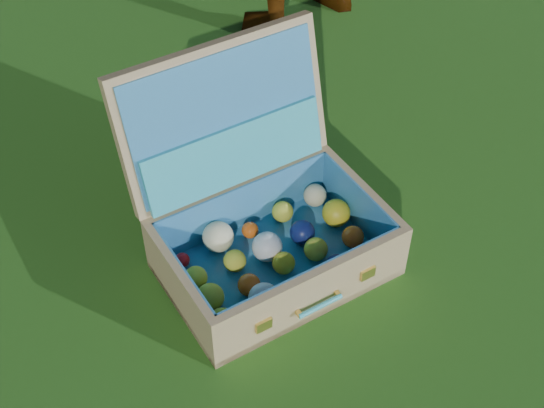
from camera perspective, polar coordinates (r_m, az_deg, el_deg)
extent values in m
plane|color=#215114|center=(2.10, -4.05, -1.35)|extent=(60.00, 60.00, 0.00)
cube|color=tan|center=(1.97, 0.28, -4.75)|extent=(0.66, 0.57, 0.02)
cube|color=tan|center=(1.82, 3.20, -6.84)|extent=(0.52, 0.25, 0.17)
cube|color=tan|center=(2.02, -2.32, -0.15)|extent=(0.52, 0.25, 0.17)
cube|color=tan|center=(1.84, -6.91, -6.56)|extent=(0.15, 0.31, 0.17)
cube|color=tan|center=(2.02, 6.77, -0.35)|extent=(0.15, 0.31, 0.17)
cube|color=teal|center=(1.96, 0.28, -4.50)|extent=(0.61, 0.51, 0.01)
cube|color=teal|center=(1.82, 2.99, -6.37)|extent=(0.47, 0.21, 0.15)
cube|color=teal|center=(2.00, -2.15, -0.17)|extent=(0.47, 0.21, 0.15)
cube|color=teal|center=(1.83, -6.57, -6.20)|extent=(0.14, 0.30, 0.15)
cube|color=teal|center=(2.01, 6.50, -0.29)|extent=(0.14, 0.30, 0.15)
cube|color=tan|center=(1.90, -3.67, 6.74)|extent=(0.56, 0.34, 0.37)
cube|color=teal|center=(1.88, -3.41, 6.56)|extent=(0.51, 0.29, 0.32)
cube|color=teal|center=(1.92, -2.77, 3.71)|extent=(0.48, 0.25, 0.15)
cube|color=#F2C659|center=(1.76, -0.61, -9.13)|extent=(0.04, 0.02, 0.03)
cube|color=#F2C659|center=(1.87, 7.23, -5.23)|extent=(0.04, 0.02, 0.03)
cylinder|color=teal|center=(1.82, 3.66, -7.68)|extent=(0.12, 0.06, 0.01)
cube|color=#F2C659|center=(1.80, 2.04, -8.26)|extent=(0.02, 0.02, 0.01)
cube|color=#F2C659|center=(1.84, 4.97, -6.79)|extent=(0.02, 0.02, 0.01)
sphere|color=gold|center=(1.80, -3.77, -8.81)|extent=(0.06, 0.06, 0.06)
sphere|color=silver|center=(1.83, -0.60, -7.12)|extent=(0.08, 0.08, 0.08)
sphere|color=silver|center=(1.87, 2.11, -6.60)|extent=(0.05, 0.05, 0.05)
sphere|color=#0F194F|center=(1.92, 4.90, -4.66)|extent=(0.06, 0.06, 0.06)
sphere|color=#B40E11|center=(1.95, 7.48, -3.99)|extent=(0.05, 0.05, 0.05)
sphere|color=gold|center=(1.85, -4.68, -7.00)|extent=(0.07, 0.07, 0.07)
sphere|color=orange|center=(1.87, -1.74, -6.11)|extent=(0.06, 0.06, 0.06)
sphere|color=gold|center=(1.92, 0.88, -4.47)|extent=(0.06, 0.06, 0.06)
sphere|color=gold|center=(1.95, 3.32, -3.42)|extent=(0.06, 0.06, 0.06)
sphere|color=orange|center=(1.99, 6.11, -2.47)|extent=(0.06, 0.06, 0.06)
sphere|color=gold|center=(1.90, -5.76, -5.54)|extent=(0.06, 0.06, 0.06)
sphere|color=gold|center=(1.92, -2.82, -4.29)|extent=(0.06, 0.06, 0.06)
sphere|color=silver|center=(1.94, -0.37, -3.24)|extent=(0.08, 0.08, 0.08)
sphere|color=#0F194F|center=(1.98, 2.30, -2.15)|extent=(0.07, 0.07, 0.07)
sphere|color=gold|center=(2.03, 4.85, -0.68)|extent=(0.08, 0.08, 0.08)
sphere|color=#B40E11|center=(1.95, -6.77, -4.21)|extent=(0.04, 0.04, 0.04)
sphere|color=beige|center=(1.97, -4.08, -2.48)|extent=(0.08, 0.08, 0.08)
sphere|color=orange|center=(2.00, -1.67, -1.98)|extent=(0.05, 0.05, 0.05)
sphere|color=gold|center=(2.04, 0.81, -0.58)|extent=(0.06, 0.06, 0.06)
sphere|color=beige|center=(2.09, 3.25, 0.67)|extent=(0.06, 0.06, 0.06)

